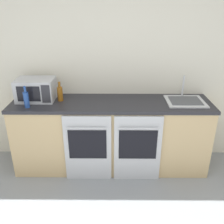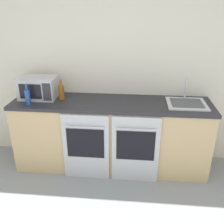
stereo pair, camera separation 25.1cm
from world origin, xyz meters
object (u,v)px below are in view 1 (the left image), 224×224
Objects in this scene: oven_left at (88,148)px; bottle_amber at (60,93)px; microwave at (36,90)px; sink at (185,101)px; oven_right at (137,149)px; bottle_blue at (26,99)px.

bottle_amber is at bearing 135.54° from oven_left.
sink reaches higher than microwave.
microwave is (-1.26, 0.38, 0.62)m from oven_right.
sink is (1.20, 0.32, 0.50)m from oven_left.
sink is (0.60, 0.32, 0.50)m from oven_right.
oven_right is at bearing 0.00° from oven_left.
sink is at bearing -1.60° from microwave.
sink reaches higher than oven_left.
sink is (1.91, 0.20, -0.09)m from bottle_blue.
microwave is (-0.66, 0.38, 0.62)m from oven_left.
oven_left is at bearing 180.00° from oven_right.
oven_left is 1.91× the size of microwave.
bottle_amber reaches higher than oven_right.
microwave is 0.31m from bottle_amber.
sink is at bearing -0.99° from bottle_amber.
oven_left is at bearing -10.32° from bottle_blue.
oven_left is 0.60m from oven_right.
bottle_blue is at bearing 169.68° from oven_left.
microwave is 1.86m from sink.
oven_right is 1.91× the size of microwave.
bottle_blue is 1.92m from sink.
oven_right is 1.45m from microwave.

